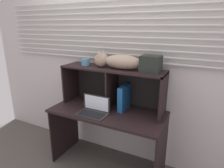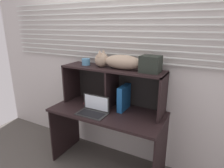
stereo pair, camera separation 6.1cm
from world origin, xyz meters
TOP-DOWN VIEW (x-y plane):
  - back_panel_with_blinds at (0.00, 0.55)m, footprint 4.40×0.08m
  - desk at (0.00, 0.20)m, footprint 1.35×0.62m
  - hutch_shelf_unit at (-0.00, 0.36)m, footprint 1.25×0.34m
  - cat at (0.07, 0.33)m, footprint 0.77×0.18m
  - laptop at (-0.10, 0.07)m, footprint 0.34×0.21m
  - binder_upright at (0.16, 0.33)m, footprint 0.06×0.25m
  - book_stack at (-0.26, 0.33)m, footprint 0.16×0.25m
  - small_basket at (-0.37, 0.33)m, footprint 0.10×0.10m
  - storage_box at (0.46, 0.33)m, footprint 0.21×0.18m

SIDE VIEW (x-z plane):
  - desk at x=0.00m, z-range 0.23..0.99m
  - book_stack at x=-0.26m, z-range 0.76..0.80m
  - laptop at x=-0.10m, z-range 0.71..0.91m
  - binder_upright at x=0.16m, z-range 0.76..1.06m
  - hutch_shelf_unit at x=0.00m, z-range 0.85..1.35m
  - back_panel_with_blinds at x=0.00m, z-range 0.01..2.51m
  - small_basket at x=-0.37m, z-range 1.26..1.34m
  - cat at x=0.07m, z-range 1.24..1.44m
  - storage_box at x=0.46m, z-range 1.26..1.43m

